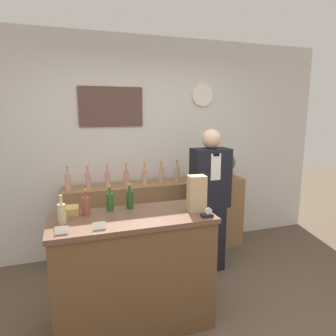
{
  "coord_description": "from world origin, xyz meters",
  "views": [
    {
      "loc": [
        -0.86,
        -1.72,
        1.79
      ],
      "look_at": [
        0.1,
        1.15,
        1.22
      ],
      "focal_mm": 32.0,
      "sensor_mm": 36.0,
      "label": 1
    }
  ],
  "objects": [
    {
      "name": "counter_bottle_2",
      "position": [
        -0.55,
        0.73,
        1.06
      ],
      "size": [
        0.06,
        0.06,
        0.22
      ],
      "color": "#265720",
      "rests_on": "display_counter"
    },
    {
      "name": "counter_bottle_0",
      "position": [
        -0.93,
        0.54,
        1.06
      ],
      "size": [
        0.06,
        0.06,
        0.22
      ],
      "color": "tan",
      "rests_on": "display_counter"
    },
    {
      "name": "display_counter",
      "position": [
        -0.41,
        0.54,
        0.49
      ],
      "size": [
        1.29,
        0.58,
        0.97
      ],
      "color": "brown",
      "rests_on": "ground_plane"
    },
    {
      "name": "back_shelf",
      "position": [
        0.18,
        1.76,
        0.46
      ],
      "size": [
        2.28,
        0.37,
        0.93
      ],
      "color": "#8E6642",
      "rests_on": "ground_plane"
    },
    {
      "name": "tape_dispenser",
      "position": [
        0.16,
        0.33,
        1.0
      ],
      "size": [
        0.09,
        0.06,
        0.07
      ],
      "color": "black",
      "rests_on": "display_counter"
    },
    {
      "name": "paper_bag",
      "position": [
        0.13,
        0.49,
        1.12
      ],
      "size": [
        0.15,
        0.12,
        0.3
      ],
      "color": "tan",
      "rests_on": "display_counter"
    },
    {
      "name": "shopkeeper",
      "position": [
        0.61,
        1.2,
        0.8
      ],
      "size": [
        0.41,
        0.26,
        1.61
      ],
      "color": "black",
      "rests_on": "ground_plane"
    },
    {
      "name": "back_wall",
      "position": [
        -0.0,
        2.0,
        1.36
      ],
      "size": [
        5.2,
        0.09,
        2.7
      ],
      "color": "silver",
      "rests_on": "ground_plane"
    },
    {
      "name": "shelf_bottle_0",
      "position": [
        -0.88,
        1.76,
        1.03
      ],
      "size": [
        0.07,
        0.07,
        0.27
      ],
      "color": "tan",
      "rests_on": "back_shelf"
    },
    {
      "name": "shelf_bottle_4",
      "position": [
        -0.0,
        1.74,
        1.03
      ],
      "size": [
        0.07,
        0.07,
        0.27
      ],
      "color": "tan",
      "rests_on": "back_shelf"
    },
    {
      "name": "counter_bottle_1",
      "position": [
        -0.75,
        0.67,
        1.06
      ],
      "size": [
        0.06,
        0.06,
        0.22
      ],
      "color": "brown",
      "rests_on": "display_counter"
    },
    {
      "name": "counter_bottle_3",
      "position": [
        -0.38,
        0.73,
        1.06
      ],
      "size": [
        0.06,
        0.06,
        0.22
      ],
      "color": "#264B26",
      "rests_on": "display_counter"
    },
    {
      "name": "gift_box",
      "position": [
        -0.88,
        0.73,
        1.01
      ],
      "size": [
        0.15,
        0.15,
        0.06
      ],
      "color": "tan",
      "rests_on": "display_counter"
    },
    {
      "name": "potted_plant",
      "position": [
        1.09,
        1.73,
        1.1
      ],
      "size": [
        0.26,
        0.26,
        0.34
      ],
      "color": "#4C3D2D",
      "rests_on": "back_shelf"
    },
    {
      "name": "shelf_bottle_6",
      "position": [
        0.44,
        1.77,
        1.03
      ],
      "size": [
        0.07,
        0.07,
        0.27
      ],
      "color": "tan",
      "rests_on": "back_shelf"
    },
    {
      "name": "shelf_bottle_1",
      "position": [
        -0.66,
        1.74,
        1.03
      ],
      "size": [
        0.07,
        0.07,
        0.27
      ],
      "color": "tan",
      "rests_on": "back_shelf"
    },
    {
      "name": "shelf_bottle_7",
      "position": [
        0.65,
        1.76,
        1.03
      ],
      "size": [
        0.07,
        0.07,
        0.27
      ],
      "color": "tan",
      "rests_on": "back_shelf"
    },
    {
      "name": "shelf_bottle_8",
      "position": [
        0.87,
        1.75,
        1.03
      ],
      "size": [
        0.07,
        0.07,
        0.27
      ],
      "color": "tan",
      "rests_on": "back_shelf"
    },
    {
      "name": "shelf_bottle_3",
      "position": [
        -0.22,
        1.74,
        1.03
      ],
      "size": [
        0.07,
        0.07,
        0.27
      ],
      "color": "tan",
      "rests_on": "back_shelf"
    },
    {
      "name": "shelf_bottle_2",
      "position": [
        -0.44,
        1.75,
        1.03
      ],
      "size": [
        0.07,
        0.07,
        0.27
      ],
      "color": "tan",
      "rests_on": "back_shelf"
    },
    {
      "name": "price_card_left",
      "position": [
        -0.93,
        0.33,
        1.0
      ],
      "size": [
        0.09,
        0.02,
        0.06
      ],
      "color": "white",
      "rests_on": "display_counter"
    },
    {
      "name": "shelf_bottle_5",
      "position": [
        0.22,
        1.75,
        1.03
      ],
      "size": [
        0.07,
        0.07,
        0.27
      ],
      "color": "tan",
      "rests_on": "back_shelf"
    },
    {
      "name": "price_card_right",
      "position": [
        -0.68,
        0.33,
        1.0
      ],
      "size": [
        0.09,
        0.02,
        0.06
      ],
      "color": "white",
      "rests_on": "display_counter"
    }
  ]
}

